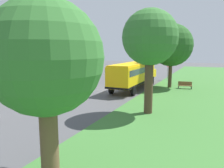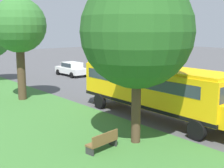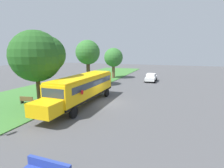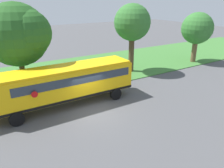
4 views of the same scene
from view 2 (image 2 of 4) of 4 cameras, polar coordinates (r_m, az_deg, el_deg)
name	(u,v)px [view 2 (image 2 of 4)]	position (r m, az deg, el deg)	size (l,w,h in m)	color
ground_plane	(162,107)	(21.90, 9.19, -4.26)	(120.00, 120.00, 0.00)	#4C4C4F
grass_verge	(26,139)	(16.14, -15.52, -9.72)	(12.00, 80.00, 0.08)	#3D7533
school_bus	(156,87)	(18.94, 8.02, -0.56)	(2.85, 12.42, 3.16)	yellow
car_white_nearest	(72,68)	(35.83, -7.39, 2.89)	(2.02, 4.40, 1.56)	silver
oak_tree_beside_bus	(138,30)	(14.49, 4.70, 9.74)	(5.25, 5.18, 7.87)	#4C3826
oak_tree_roadside_mid	(19,26)	(24.10, -16.58, 10.18)	(4.01, 4.01, 7.63)	#4C3826
park_bench	(103,142)	(14.04, -1.70, -10.53)	(1.66, 0.73, 0.92)	brown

